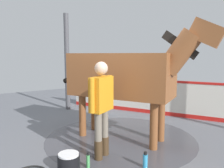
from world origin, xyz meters
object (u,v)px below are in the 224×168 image
horse (126,74)px  bottle_shampoo (145,160)px  handler (101,103)px  bottle_spray (88,161)px  wash_bucket (69,162)px

horse → bottle_shampoo: size_ratio=11.76×
horse → handler: size_ratio=1.85×
horse → bottle_shampoo: horse is taller
handler → bottle_spray: (0.23, -0.39, -0.89)m
bottle_shampoo → wash_bucket: bearing=-117.6°
horse → handler: bearing=-90.6°
bottle_spray → bottle_shampoo: bearing=57.4°
wash_bucket → bottle_shampoo: (0.58, 1.10, -0.02)m
horse → wash_bucket: 2.15m
handler → bottle_shampoo: (0.74, 0.40, -0.88)m
wash_bucket → bottle_shampoo: 1.24m
bottle_shampoo → horse: bearing=158.3°
handler → bottle_shampoo: size_ratio=6.37×
horse → bottle_shampoo: bearing=-51.4°
handler → bottle_shampoo: bearing=179.1°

